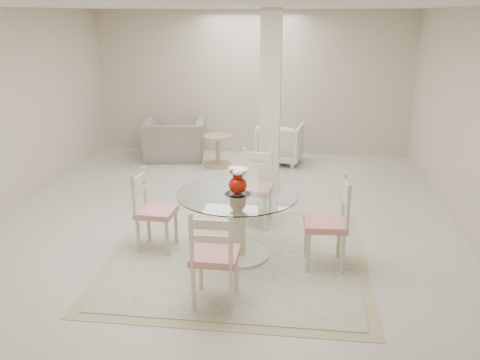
# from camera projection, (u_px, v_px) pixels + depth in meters

# --- Properties ---
(ground) EXTENTS (7.00, 7.00, 0.00)m
(ground) POSITION_uv_depth(u_px,v_px,m) (225.00, 219.00, 6.78)
(ground) COLOR silver
(ground) RESTS_ON ground
(room_shell) EXTENTS (6.02, 7.02, 2.71)m
(room_shell) POSITION_uv_depth(u_px,v_px,m) (223.00, 79.00, 6.21)
(room_shell) COLOR beige
(room_shell) RESTS_ON ground
(column) EXTENTS (0.30, 0.30, 2.70)m
(column) POSITION_uv_depth(u_px,v_px,m) (270.00, 103.00, 7.53)
(column) COLOR beige
(column) RESTS_ON ground
(area_rug) EXTENTS (2.85, 2.85, 0.02)m
(area_rug) POSITION_uv_depth(u_px,v_px,m) (238.00, 256.00, 5.72)
(area_rug) COLOR tan
(area_rug) RESTS_ON ground
(dining_table) EXTENTS (1.32, 1.32, 0.76)m
(dining_table) POSITION_uv_depth(u_px,v_px,m) (238.00, 225.00, 5.60)
(dining_table) COLOR beige
(dining_table) RESTS_ON ground
(red_vase) EXTENTS (0.23, 0.22, 0.30)m
(red_vase) POSITION_uv_depth(u_px,v_px,m) (238.00, 180.00, 5.44)
(red_vase) COLOR #AD1405
(red_vase) RESTS_ON dining_table
(dining_chair_east) EXTENTS (0.47, 0.47, 1.10)m
(dining_chair_east) POSITION_uv_depth(u_px,v_px,m) (332.00, 216.00, 5.35)
(dining_chair_east) COLOR beige
(dining_chair_east) RESTS_ON ground
(dining_chair_north) EXTENTS (0.48, 0.48, 1.07)m
(dining_chair_north) POSITION_uv_depth(u_px,v_px,m) (255.00, 182.00, 6.50)
(dining_chair_north) COLOR beige
(dining_chair_north) RESTS_ON ground
(dining_chair_west) EXTENTS (0.44, 0.44, 1.03)m
(dining_chair_west) POSITION_uv_depth(u_px,v_px,m) (151.00, 205.00, 5.76)
(dining_chair_west) COLOR beige
(dining_chair_west) RESTS_ON ground
(dining_chair_south) EXTENTS (0.43, 0.43, 1.07)m
(dining_chair_south) POSITION_uv_depth(u_px,v_px,m) (214.00, 251.00, 4.60)
(dining_chair_south) COLOR beige
(dining_chair_south) RESTS_ON ground
(recliner_taupe) EXTENTS (1.29, 1.17, 0.75)m
(recliner_taupe) POSITION_uv_depth(u_px,v_px,m) (173.00, 140.00, 9.49)
(recliner_taupe) COLOR #9E9682
(recliner_taupe) RESTS_ON ground
(armchair_white) EXTENTS (0.88, 0.90, 0.72)m
(armchair_white) POSITION_uv_depth(u_px,v_px,m) (280.00, 143.00, 9.28)
(armchair_white) COLOR white
(armchair_white) RESTS_ON ground
(side_table) EXTENTS (0.53, 0.53, 0.56)m
(side_table) POSITION_uv_depth(u_px,v_px,m) (218.00, 152.00, 9.10)
(side_table) COLOR tan
(side_table) RESTS_ON ground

